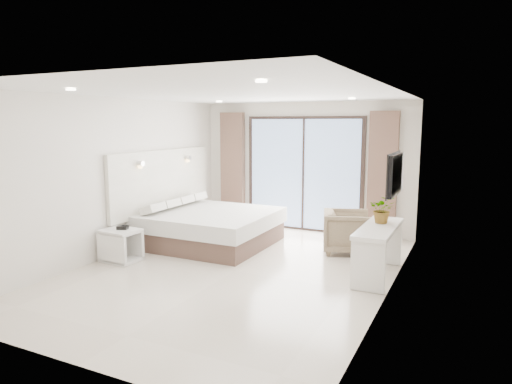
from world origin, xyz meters
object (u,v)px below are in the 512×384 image
bed (210,227)px  console_desk (378,240)px  nightstand (121,245)px  armchair (347,229)px

bed → console_desk: bearing=-8.9°
nightstand → armchair: bearing=36.9°
nightstand → console_desk: console_desk is taller
armchair → nightstand: bearing=106.2°
bed → console_desk: size_ratio=1.46×
bed → armchair: 2.54m
console_desk → armchair: armchair is taller
nightstand → console_desk: size_ratio=0.40×
nightstand → armchair: 3.89m
bed → armchair: size_ratio=2.74×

